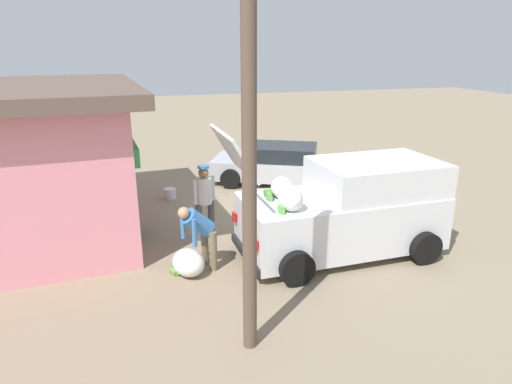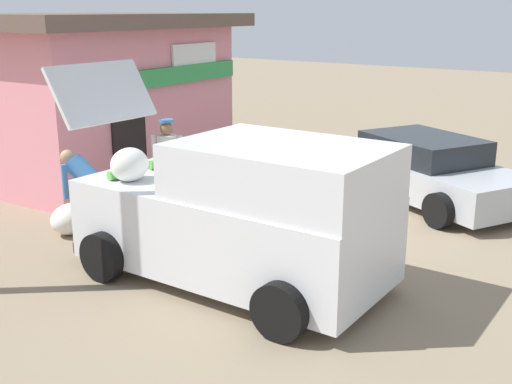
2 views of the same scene
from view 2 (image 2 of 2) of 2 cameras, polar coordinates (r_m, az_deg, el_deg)
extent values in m
plane|color=gray|center=(11.03, 4.47, -2.69)|extent=(60.00, 60.00, 0.00)
cube|color=pink|center=(14.54, -14.24, 7.86)|extent=(5.65, 4.09, 3.17)
cube|color=green|center=(13.18, -8.57, 10.15)|extent=(5.09, 0.54, 0.36)
cube|color=black|center=(12.67, -11.26, 4.21)|extent=(0.90, 0.13, 2.00)
cube|color=white|center=(14.08, -5.54, 11.91)|extent=(1.50, 0.18, 0.60)
cube|color=brown|center=(14.41, -14.72, 14.66)|extent=(6.50, 4.94, 0.28)
cube|color=silver|center=(8.47, -2.22, -3.25)|extent=(2.01, 4.21, 1.10)
cube|color=silver|center=(7.78, 2.38, 1.85)|extent=(1.88, 2.63, 0.68)
cube|color=black|center=(7.23, 10.70, 0.19)|extent=(1.60, 0.13, 0.52)
cube|color=silver|center=(9.63, -13.56, 8.67)|extent=(1.70, 0.58, 0.84)
ellipsoid|color=silver|center=(9.20, -7.66, 3.20)|extent=(0.54, 0.45, 0.45)
ellipsoid|color=silver|center=(8.77, -11.28, 2.43)|extent=(0.55, 0.46, 0.46)
cylinder|color=#56B143|center=(8.91, -12.40, 1.50)|extent=(0.25, 0.19, 0.13)
cylinder|color=#559742|center=(9.32, -6.98, 2.33)|extent=(0.26, 0.12, 0.11)
cylinder|color=#4C8E30|center=(9.51, -7.49, 2.68)|extent=(0.14, 0.25, 0.14)
cylinder|color=#55A143|center=(9.41, -8.81, 2.48)|extent=(0.28, 0.20, 0.14)
cube|color=black|center=(9.97, -12.01, -3.44)|extent=(1.78, 0.14, 0.16)
cube|color=red|center=(9.36, -15.47, -1.59)|extent=(0.14, 0.06, 0.20)
cube|color=red|center=(10.31, -9.29, 0.41)|extent=(0.14, 0.06, 0.20)
cylinder|color=black|center=(7.12, 2.16, -10.64)|extent=(0.24, 0.68, 0.67)
cylinder|color=black|center=(8.74, 9.32, -5.61)|extent=(0.24, 0.68, 0.67)
cylinder|color=black|center=(8.82, -13.59, -5.66)|extent=(0.24, 0.68, 0.67)
cylinder|color=black|center=(10.17, -5.18, -2.32)|extent=(0.24, 0.68, 0.67)
cube|color=#B2B7BC|center=(12.68, 14.63, 1.53)|extent=(3.52, 4.75, 0.60)
cube|color=#1E2328|center=(12.57, 14.80, 3.86)|extent=(2.32, 2.59, 0.46)
cylinder|color=black|center=(11.05, 16.08, -1.60)|extent=(0.46, 0.64, 0.61)
cylinder|color=black|center=(13.29, 7.22, 1.85)|extent=(0.46, 0.64, 0.61)
cylinder|color=black|center=(14.43, 13.43, 2.67)|extent=(0.46, 0.64, 0.61)
cylinder|color=#4C4C51|center=(11.27, -7.00, -0.08)|extent=(0.15, 0.15, 0.85)
cylinder|color=#4C4C51|center=(11.38, -8.62, 0.01)|extent=(0.15, 0.15, 0.85)
cylinder|color=silver|center=(11.14, -7.95, 3.55)|extent=(0.45, 0.45, 0.60)
sphere|color=#8C6647|center=(11.06, -8.04, 5.66)|extent=(0.23, 0.23, 0.23)
cylinder|color=#3872B2|center=(11.04, -8.06, 6.35)|extent=(0.25, 0.25, 0.05)
cylinder|color=silver|center=(11.06, -6.78, 3.58)|extent=(0.09, 0.09, 0.57)
cylinder|color=silver|center=(11.22, -9.12, 3.67)|extent=(0.09, 0.09, 0.57)
cylinder|color=#726047|center=(10.39, -14.34, -1.96)|extent=(0.15, 0.15, 0.82)
cylinder|color=#726047|center=(10.67, -13.40, -1.43)|extent=(0.15, 0.15, 0.82)
cylinder|color=#3872B2|center=(10.48, -15.10, 1.56)|extent=(0.54, 0.73, 0.64)
sphere|color=tan|center=(10.58, -16.57, 3.07)|extent=(0.22, 0.22, 0.22)
cylinder|color=#3872B2|center=(10.42, -16.76, 0.88)|extent=(0.09, 0.09, 0.55)
cylinder|color=#3872B2|center=(10.81, -15.37, 1.52)|extent=(0.09, 0.09, 0.55)
ellipsoid|color=silver|center=(10.79, -16.19, -2.30)|extent=(0.89, 0.76, 0.51)
cylinder|color=olive|center=(11.11, -15.20, -2.69)|extent=(0.23, 0.32, 0.14)
cylinder|color=#56B344|center=(11.02, -16.33, -2.93)|extent=(0.26, 0.26, 0.14)
cylinder|color=#62A32E|center=(11.10, -15.01, -2.67)|extent=(0.22, 0.30, 0.15)
cylinder|color=#648E41|center=(11.11, -16.64, -2.86)|extent=(0.25, 0.19, 0.12)
cylinder|color=#5FAA45|center=(11.06, -16.02, -2.93)|extent=(0.23, 0.30, 0.10)
cylinder|color=silver|center=(13.95, -0.61, 2.02)|extent=(0.34, 0.34, 0.30)
camera|label=1|loc=(9.33, -66.04, 11.27)|focal=31.27mm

